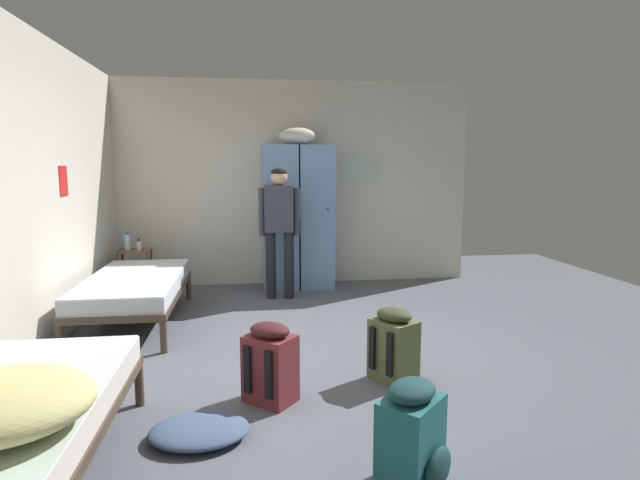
{
  "coord_description": "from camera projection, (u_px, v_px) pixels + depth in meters",
  "views": [
    {
      "loc": [
        -0.59,
        -4.12,
        1.59
      ],
      "look_at": [
        0.0,
        0.28,
        0.95
      ],
      "focal_mm": 29.01,
      "sensor_mm": 36.0,
      "label": 1
    }
  ],
  "objects": [
    {
      "name": "water_bottle",
      "position": [
        127.0,
        242.0,
        6.32
      ],
      "size": [
        0.07,
        0.07,
        0.22
      ],
      "color": "#B2DBEA",
      "rests_on": "shelf_unit"
    },
    {
      "name": "backpack_maroon",
      "position": [
        271.0,
        364.0,
        3.49
      ],
      "size": [
        0.41,
        0.42,
        0.55
      ],
      "color": "maroon",
      "rests_on": "ground_plane"
    },
    {
      "name": "backpack_olive",
      "position": [
        394.0,
        346.0,
        3.85
      ],
      "size": [
        0.41,
        0.4,
        0.55
      ],
      "color": "#566038",
      "rests_on": "ground_plane"
    },
    {
      "name": "locker_bank",
      "position": [
        298.0,
        214.0,
        6.71
      ],
      "size": [
        0.9,
        0.55,
        2.07
      ],
      "color": "#6B93C6",
      "rests_on": "ground_plane"
    },
    {
      "name": "ground_plane",
      "position": [
        324.0,
        356.0,
        4.34
      ],
      "size": [
        9.05,
        9.05,
        0.0
      ],
      "primitive_type": "plane",
      "color": "#565B66"
    },
    {
      "name": "bed_left_rear",
      "position": [
        135.0,
        286.0,
        5.22
      ],
      "size": [
        0.9,
        1.9,
        0.49
      ],
      "color": "#473828",
      "rests_on": "ground_plane"
    },
    {
      "name": "lotion_bottle",
      "position": [
        139.0,
        245.0,
        6.29
      ],
      "size": [
        0.06,
        0.06,
        0.14
      ],
      "color": "beige",
      "rests_on": "shelf_unit"
    },
    {
      "name": "bedding_heap",
      "position": [
        1.0,
        403.0,
        2.16
      ],
      "size": [
        0.75,
        0.69,
        0.23
      ],
      "color": "#D1C67F",
      "rests_on": "bed_left_front"
    },
    {
      "name": "bed_left_front",
      "position": [
        4.0,
        423.0,
        2.45
      ],
      "size": [
        0.9,
        1.9,
        0.49
      ],
      "color": "#473828",
      "rests_on": "ground_plane"
    },
    {
      "name": "room_backdrop",
      "position": [
        183.0,
        189.0,
        5.27
      ],
      "size": [
        4.76,
        5.72,
        2.7
      ],
      "color": "beige",
      "rests_on": "ground_plane"
    },
    {
      "name": "person_traveler",
      "position": [
        280.0,
        221.0,
        6.13
      ],
      "size": [
        0.49,
        0.24,
        1.56
      ],
      "color": "black",
      "rests_on": "ground_plane"
    },
    {
      "name": "backpack_teal",
      "position": [
        413.0,
        437.0,
        2.55
      ],
      "size": [
        0.42,
        0.42,
        0.55
      ],
      "color": "#23666B",
      "rests_on": "ground_plane"
    },
    {
      "name": "shelf_unit",
      "position": [
        135.0,
        268.0,
        6.36
      ],
      "size": [
        0.38,
        0.3,
        0.57
      ],
      "color": "brown",
      "rests_on": "ground_plane"
    },
    {
      "name": "clothes_pile_denim",
      "position": [
        199.0,
        430.0,
        3.03
      ],
      "size": [
        0.59,
        0.46,
        0.1
      ],
      "color": "#42567A",
      "rests_on": "ground_plane"
    }
  ]
}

